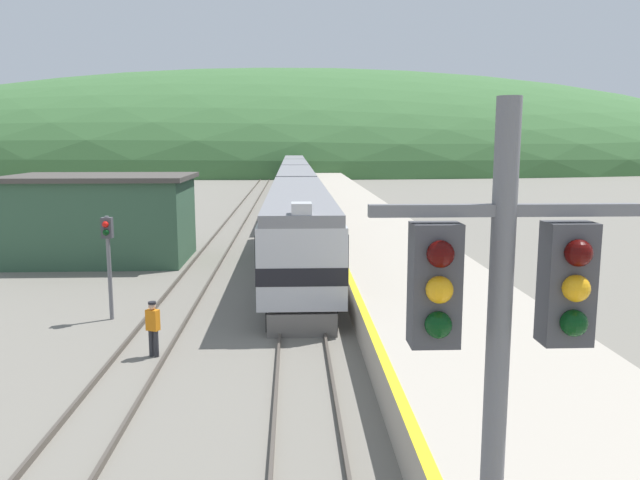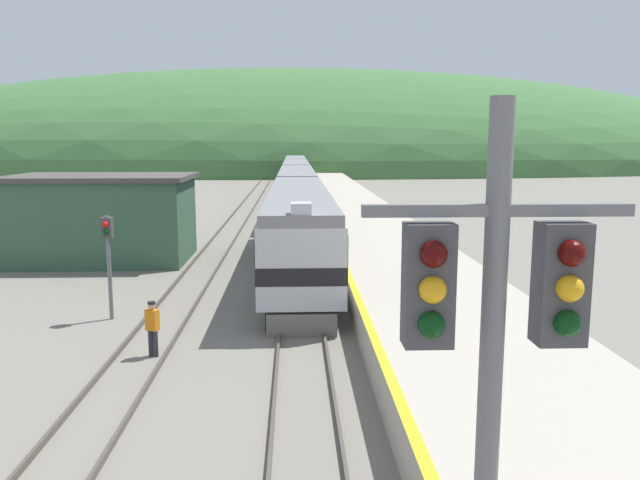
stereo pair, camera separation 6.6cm
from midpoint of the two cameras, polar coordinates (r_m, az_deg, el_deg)
track_main at (r=69.76m, az=-2.17°, el=4.02°), size 1.52×180.00×0.16m
track_siding at (r=69.90m, az=-6.02°, el=3.99°), size 1.52×180.00×0.16m
platform at (r=50.05m, az=3.22°, el=2.58°), size 5.79×140.00×1.12m
distant_hills at (r=151.55m, az=-2.30°, el=6.70°), size 228.47×102.81×45.11m
station_shed at (r=34.13m, az=-19.19°, el=1.93°), size 9.19×6.07×4.46m
express_train_lead_car at (r=29.59m, az=-1.88°, el=1.19°), size 2.93×21.04×4.27m
carriage_second at (r=50.64m, az=-2.10°, el=4.45°), size 2.92×19.06×3.91m
carriage_third at (r=70.53m, az=-2.18°, el=5.75°), size 2.92×19.06×3.91m
carriage_fourth at (r=90.45m, az=-2.23°, el=6.47°), size 2.92×19.06×3.91m
signal_mast_main at (r=5.52m, az=15.73°, el=-11.81°), size 2.20×0.42×6.53m
signal_post_siding at (r=22.65m, az=-18.75°, el=-0.48°), size 0.36×0.42×3.65m
track_worker at (r=18.74m, az=-14.97°, el=-7.57°), size 0.42×0.35×1.63m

